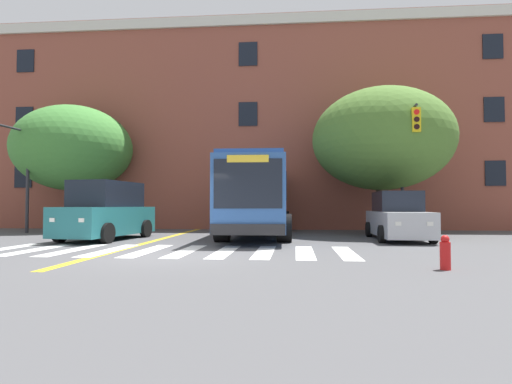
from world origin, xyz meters
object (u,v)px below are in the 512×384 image
traffic_light_far_corner (11,157)px  street_tree_curbside_small (73,149)px  car_silver_far_lane (397,218)px  street_tree_curbside_large (382,140)px  city_bus (259,197)px  car_teal_near_lane (107,212)px  traffic_light_near_corner (407,149)px  fire_hydrant (445,253)px

traffic_light_far_corner → street_tree_curbside_small: 3.66m
traffic_light_far_corner → car_silver_far_lane: bearing=-4.6°
traffic_light_far_corner → street_tree_curbside_large: street_tree_curbside_large is taller
city_bus → street_tree_curbside_large: 6.69m
car_silver_far_lane → street_tree_curbside_large: (0.17, 3.29, 3.75)m
car_teal_near_lane → traffic_light_near_corner: 13.25m
car_silver_far_lane → traffic_light_far_corner: size_ratio=0.87×
fire_hydrant → street_tree_curbside_large: bearing=83.7°
street_tree_curbside_large → car_silver_far_lane: bearing=-92.9°
car_silver_far_lane → traffic_light_near_corner: traffic_light_near_corner is taller
street_tree_curbside_large → traffic_light_near_corner: bearing=-67.1°
street_tree_curbside_large → traffic_light_far_corner: bearing=-174.1°
car_teal_near_lane → street_tree_curbside_small: 8.13m
traffic_light_near_corner → street_tree_curbside_large: bearing=112.9°
traffic_light_far_corner → street_tree_curbside_small: street_tree_curbside_small is taller
city_bus → traffic_light_near_corner: traffic_light_near_corner is taller
street_tree_curbside_large → car_teal_near_lane: bearing=-160.7°
traffic_light_far_corner → fire_hydrant: size_ratio=7.45×
car_teal_near_lane → fire_hydrant: 12.75m
street_tree_curbside_large → fire_hydrant: size_ratio=12.34×
traffic_light_near_corner → traffic_light_far_corner: size_ratio=1.04×
street_tree_curbside_large → street_tree_curbside_small: (-16.65, 1.48, -0.04)m
traffic_light_near_corner → traffic_light_far_corner: traffic_light_near_corner is taller
city_bus → car_teal_near_lane: bearing=-151.9°
traffic_light_far_corner → fire_hydrant: (16.69, -9.12, -3.35)m
traffic_light_near_corner → traffic_light_far_corner: bearing=-179.5°
car_teal_near_lane → street_tree_curbside_small: size_ratio=0.71×
traffic_light_far_corner → traffic_light_near_corner: bearing=0.5°
street_tree_curbside_small → fire_hydrant: 20.28m
car_teal_near_lane → street_tree_curbside_large: (11.98, 4.20, 3.52)m
traffic_light_far_corner → street_tree_curbside_large: 18.01m
street_tree_curbside_large → fire_hydrant: 11.83m
car_silver_far_lane → city_bus: bearing=158.5°
traffic_light_near_corner → fire_hydrant: bearing=-101.7°
car_silver_far_lane → street_tree_curbside_small: bearing=163.9°
traffic_light_near_corner → fire_hydrant: 10.11m
traffic_light_near_corner → fire_hydrant: size_ratio=7.74×
car_teal_near_lane → fire_hydrant: size_ratio=6.59×
traffic_light_near_corner → traffic_light_far_corner: (-18.61, -0.15, -0.21)m
street_tree_curbside_small → traffic_light_far_corner: bearing=-110.5°
fire_hydrant → traffic_light_far_corner: bearing=151.3°
city_bus → car_teal_near_lane: size_ratio=2.48×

